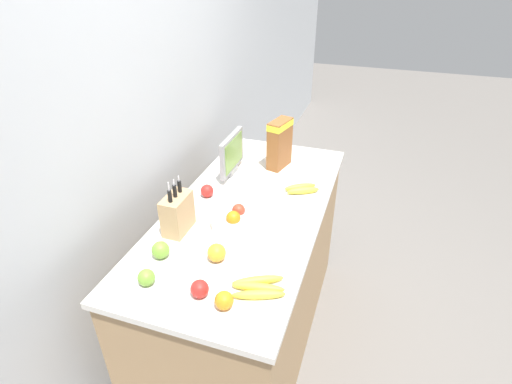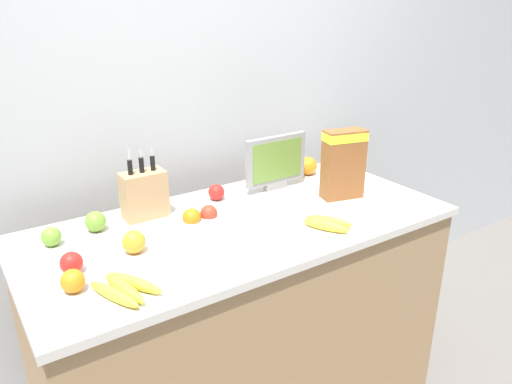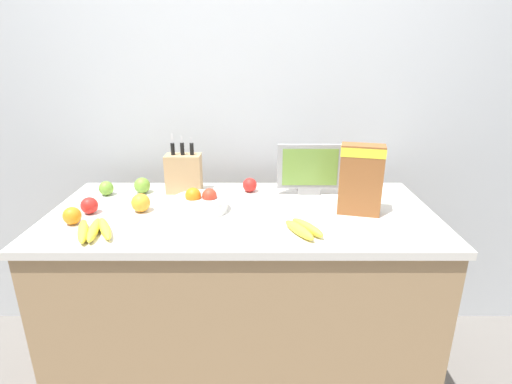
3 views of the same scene
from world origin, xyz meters
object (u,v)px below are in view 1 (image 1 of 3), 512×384
Objects in this scene: small_monitor at (232,154)px; cereal_box at (280,142)px; apple_leftmost at (146,277)px; orange_front_right at (224,300)px; knife_block at (178,213)px; apple_near_bananas at (200,289)px; banana_bunch_right at (258,287)px; banana_bunch_left at (302,189)px; orange_back_center at (236,149)px; apple_by_knife_block at (161,250)px; apple_rightmost at (207,191)px; orange_front_center at (217,253)px; fruit_bowl at (235,220)px.

cereal_box reaches higher than small_monitor.
orange_front_right is (-0.02, -0.32, 0.00)m from apple_leftmost.
apple_near_bananas is at bearing -142.09° from knife_block.
apple_leftmost reaches higher than banana_bunch_right.
apple_leftmost is at bearing -172.28° from knife_block.
orange_back_center is (0.31, 0.49, 0.02)m from banana_bunch_left.
small_monitor is 0.94m from banana_bunch_right.
apple_by_knife_block is at bearing 82.72° from banana_bunch_right.
small_monitor is 0.29m from apple_rightmost.
cereal_box is 0.90m from orange_front_center.
banana_bunch_left is at bearing -17.95° from orange_front_center.
banana_bunch_left is at bearing -41.89° from knife_block.
apple_leftmost is (-0.86, 0.41, 0.01)m from banana_bunch_left.
knife_block is 0.53m from banana_bunch_right.
apple_near_bananas is at bearing -174.35° from orange_front_center.
knife_block reaches higher than orange_front_right.
banana_bunch_right is at bearing -76.41° from apple_leftmost.
apple_leftmost is 0.86× the size of orange_front_center.
orange_front_center reaches higher than banana_bunch_right.
banana_bunch_right is at bearing -179.45° from banana_bunch_left.
knife_block is 1.44× the size of banana_bunch_left.
orange_front_right is at bearing -92.67° from apple_leftmost.
fruit_bowl is 2.68× the size of orange_back_center.
small_monitor is 1.54× the size of banana_bunch_left.
orange_back_center reaches higher than apple_rightmost.
apple_rightmost is 0.98× the size of orange_front_right.
banana_bunch_left is 2.26× the size of orange_back_center.
small_monitor is at bearing -1.23° from apple_by_knife_block.
apple_rightmost is (-0.45, 0.26, -0.12)m from cereal_box.
apple_rightmost is (0.66, 0.05, 0.00)m from apple_leftmost.
banana_bunch_right is at bearing -117.42° from orange_front_center.
apple_leftmost is 0.99× the size of apple_rightmost.
apple_by_knife_block is (0.16, 0.03, 0.00)m from apple_leftmost.
apple_by_knife_block is 0.88× the size of orange_back_center.
orange_front_center is (0.23, 0.13, 0.00)m from orange_front_right.
small_monitor is at bearing 80.31° from banana_bunch_left.
orange_front_center is at bearing 29.09° from orange_front_right.
banana_bunch_left is at bearing -99.69° from small_monitor.
knife_block is 0.36m from apple_leftmost.
small_monitor is at bearing 14.08° from apple_near_bananas.
orange_front_right reaches higher than apple_leftmost.
orange_front_center is (0.21, -0.20, 0.01)m from apple_leftmost.
orange_front_right is (-0.87, 0.08, 0.02)m from banana_bunch_left.
cereal_box is 1.13m from orange_front_right.
banana_bunch_right is at bearing -65.03° from apple_near_bananas.
fruit_bowl reaches higher than apple_by_knife_block.
apple_by_knife_block is at bearing -177.98° from apple_rightmost.
apple_rightmost is 0.87× the size of orange_front_center.
fruit_bowl reaches higher than banana_bunch_right.
orange_back_center reaches higher than orange_front_right.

